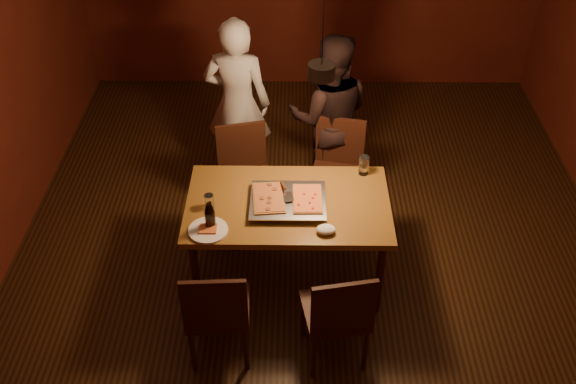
{
  "coord_description": "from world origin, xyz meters",
  "views": [
    {
      "loc": [
        -0.18,
        -3.76,
        3.77
      ],
      "look_at": [
        -0.22,
        -0.15,
        0.85
      ],
      "focal_mm": 40.0,
      "sensor_mm": 36.0,
      "label": 1
    }
  ],
  "objects_px": {
    "plate_slice": "(208,230)",
    "diner_white": "(238,104)",
    "beer_bottle_a": "(211,215)",
    "pendant_lamp": "(322,70)",
    "chair_far_left": "(244,166)",
    "dining_table": "(288,210)",
    "chair_near_right": "(339,310)",
    "chair_far_right": "(338,161)",
    "pizza_tray": "(288,202)",
    "diner_dark": "(329,117)",
    "beer_bottle_b": "(209,216)",
    "chair_near_left": "(217,307)"
  },
  "relations": [
    {
      "from": "dining_table",
      "to": "chair_near_right",
      "type": "height_order",
      "value": "chair_near_right"
    },
    {
      "from": "diner_dark",
      "to": "plate_slice",
      "type": "bearing_deg",
      "value": 58.98
    },
    {
      "from": "chair_far_right",
      "to": "diner_white",
      "type": "distance_m",
      "value": 1.03
    },
    {
      "from": "plate_slice",
      "to": "diner_dark",
      "type": "height_order",
      "value": "diner_dark"
    },
    {
      "from": "plate_slice",
      "to": "pendant_lamp",
      "type": "distance_m",
      "value": 1.35
    },
    {
      "from": "dining_table",
      "to": "diner_dark",
      "type": "relative_size",
      "value": 0.98
    },
    {
      "from": "diner_white",
      "to": "dining_table",
      "type": "bearing_deg",
      "value": 116.52
    },
    {
      "from": "chair_near_left",
      "to": "diner_white",
      "type": "relative_size",
      "value": 0.3
    },
    {
      "from": "chair_near_left",
      "to": "pizza_tray",
      "type": "bearing_deg",
      "value": 57.07
    },
    {
      "from": "plate_slice",
      "to": "diner_white",
      "type": "height_order",
      "value": "diner_white"
    },
    {
      "from": "beer_bottle_b",
      "to": "chair_near_left",
      "type": "bearing_deg",
      "value": -81.21
    },
    {
      "from": "chair_far_left",
      "to": "chair_far_right",
      "type": "height_order",
      "value": "same"
    },
    {
      "from": "chair_far_right",
      "to": "plate_slice",
      "type": "relative_size",
      "value": 1.78
    },
    {
      "from": "pizza_tray",
      "to": "pendant_lamp",
      "type": "relative_size",
      "value": 0.5
    },
    {
      "from": "chair_near_left",
      "to": "pendant_lamp",
      "type": "bearing_deg",
      "value": 52.01
    },
    {
      "from": "pendant_lamp",
      "to": "pizza_tray",
      "type": "bearing_deg",
      "value": -142.0
    },
    {
      "from": "chair_near_right",
      "to": "beer_bottle_b",
      "type": "height_order",
      "value": "beer_bottle_b"
    },
    {
      "from": "chair_far_right",
      "to": "pendant_lamp",
      "type": "height_order",
      "value": "pendant_lamp"
    },
    {
      "from": "plate_slice",
      "to": "diner_white",
      "type": "relative_size",
      "value": 0.17
    },
    {
      "from": "chair_far_left",
      "to": "plate_slice",
      "type": "bearing_deg",
      "value": 67.3
    },
    {
      "from": "chair_near_left",
      "to": "diner_dark",
      "type": "distance_m",
      "value": 2.14
    },
    {
      "from": "dining_table",
      "to": "beer_bottle_a",
      "type": "height_order",
      "value": "beer_bottle_a"
    },
    {
      "from": "chair_far_left",
      "to": "diner_white",
      "type": "xyz_separation_m",
      "value": [
        -0.08,
        0.57,
        0.27
      ]
    },
    {
      "from": "diner_dark",
      "to": "pendant_lamp",
      "type": "height_order",
      "value": "pendant_lamp"
    },
    {
      "from": "chair_far_right",
      "to": "pendant_lamp",
      "type": "bearing_deg",
      "value": 85.22
    },
    {
      "from": "chair_near_right",
      "to": "diner_dark",
      "type": "bearing_deg",
      "value": 79.08
    },
    {
      "from": "chair_far_right",
      "to": "chair_near_left",
      "type": "height_order",
      "value": "same"
    },
    {
      "from": "chair_far_left",
      "to": "beer_bottle_a",
      "type": "distance_m",
      "value": 1.06
    },
    {
      "from": "chair_far_left",
      "to": "diner_dark",
      "type": "height_order",
      "value": "diner_dark"
    },
    {
      "from": "beer_bottle_b",
      "to": "diner_dark",
      "type": "bearing_deg",
      "value": 57.98
    },
    {
      "from": "beer_bottle_b",
      "to": "pendant_lamp",
      "type": "xyz_separation_m",
      "value": [
        0.76,
        0.43,
        0.9
      ]
    },
    {
      "from": "chair_near_left",
      "to": "pendant_lamp",
      "type": "height_order",
      "value": "pendant_lamp"
    },
    {
      "from": "diner_white",
      "to": "pendant_lamp",
      "type": "bearing_deg",
      "value": 127.55
    },
    {
      "from": "chair_far_left",
      "to": "pendant_lamp",
      "type": "xyz_separation_m",
      "value": [
        0.6,
        -0.58,
        1.22
      ]
    },
    {
      "from": "chair_far_left",
      "to": "plate_slice",
      "type": "xyz_separation_m",
      "value": [
        -0.17,
        -1.04,
        0.22
      ]
    },
    {
      "from": "beer_bottle_a",
      "to": "diner_dark",
      "type": "xyz_separation_m",
      "value": [
        0.88,
        1.42,
        -0.09
      ]
    },
    {
      "from": "dining_table",
      "to": "beer_bottle_b",
      "type": "xyz_separation_m",
      "value": [
        -0.54,
        -0.28,
        0.18
      ]
    },
    {
      "from": "beer_bottle_b",
      "to": "plate_slice",
      "type": "xyz_separation_m",
      "value": [
        -0.01,
        -0.04,
        -0.1
      ]
    },
    {
      "from": "diner_dark",
      "to": "chair_near_left",
      "type": "bearing_deg",
      "value": 68.31
    },
    {
      "from": "plate_slice",
      "to": "pendant_lamp",
      "type": "bearing_deg",
      "value": 30.98
    },
    {
      "from": "diner_white",
      "to": "diner_dark",
      "type": "distance_m",
      "value": 0.82
    },
    {
      "from": "beer_bottle_a",
      "to": "pizza_tray",
      "type": "bearing_deg",
      "value": 24.89
    },
    {
      "from": "plate_slice",
      "to": "pendant_lamp",
      "type": "height_order",
      "value": "pendant_lamp"
    },
    {
      "from": "dining_table",
      "to": "chair_far_left",
      "type": "xyz_separation_m",
      "value": [
        -0.38,
        0.73,
        -0.14
      ]
    },
    {
      "from": "chair_far_right",
      "to": "beer_bottle_b",
      "type": "relative_size",
      "value": 2.25
    },
    {
      "from": "chair_far_right",
      "to": "beer_bottle_b",
      "type": "xyz_separation_m",
      "value": [
        -0.96,
        -1.1,
        0.32
      ]
    },
    {
      "from": "beer_bottle_a",
      "to": "diner_dark",
      "type": "relative_size",
      "value": 0.14
    },
    {
      "from": "dining_table",
      "to": "diner_white",
      "type": "bearing_deg",
      "value": 109.57
    },
    {
      "from": "plate_slice",
      "to": "diner_dark",
      "type": "bearing_deg",
      "value": 58.37
    },
    {
      "from": "beer_bottle_a",
      "to": "plate_slice",
      "type": "distance_m",
      "value": 0.11
    }
  ]
}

